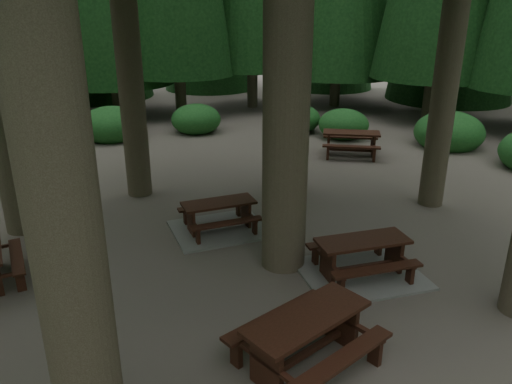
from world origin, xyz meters
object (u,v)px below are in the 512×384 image
object	(u,v)px
picnic_table_c	(219,221)
picnic_table_e	(307,332)
picnic_table_a	(361,263)
picnic_table_d	(351,140)

from	to	relation	value
picnic_table_c	picnic_table_e	world-z (taller)	picnic_table_e
picnic_table_a	picnic_table_e	bearing A→B (deg)	-133.29
picnic_table_a	picnic_table_c	xyz separation A→B (m)	(-2.07, 2.72, -0.02)
picnic_table_c	picnic_table_e	distance (m)	4.72
picnic_table_e	picnic_table_d	bearing A→B (deg)	35.66
picnic_table_a	picnic_table_e	distance (m)	2.81
picnic_table_a	picnic_table_e	size ratio (longest dim) A/B	0.96
picnic_table_c	picnic_table_e	xyz separation A→B (m)	(0.10, -4.71, 0.32)
picnic_table_d	picnic_table_e	world-z (taller)	picnic_table_e
picnic_table_a	picnic_table_d	size ratio (longest dim) A/B	0.96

